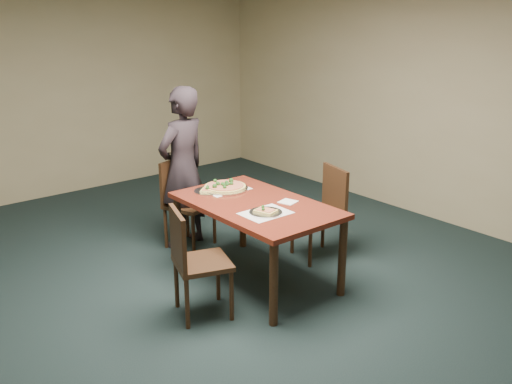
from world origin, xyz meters
TOP-DOWN VIEW (x-y plane):
  - ground at (0.00, 0.00)m, footprint 8.00×8.00m
  - room_shell at (0.00, 0.00)m, footprint 8.00×8.00m
  - dining_table at (0.34, 0.36)m, footprint 0.90×1.50m
  - chair_far at (0.29, 1.49)m, footprint 0.53×0.53m
  - chair_left at (-0.45, 0.19)m, footprint 0.53×0.53m
  - chair_right at (1.21, 0.36)m, footprint 0.51×0.51m
  - diner at (0.30, 1.49)m, footprint 0.68×0.53m
  - placemat_main at (0.37, 0.86)m, footprint 0.42×0.32m
  - placemat_near at (0.23, 0.11)m, footprint 0.40×0.30m
  - pizza_pan at (0.37, 0.86)m, footprint 0.43×0.43m
  - slice_plate_near at (0.23, 0.11)m, footprint 0.28×0.28m
  - slice_plate_far at (0.21, 0.89)m, footprint 0.28×0.28m
  - napkin at (0.57, 0.20)m, footprint 0.17×0.17m

SIDE VIEW (x-z plane):
  - ground at x=0.00m, z-range 0.00..0.00m
  - chair_far at x=0.29m, z-range 0.06..0.97m
  - chair_left at x=-0.45m, z-range 0.06..0.97m
  - chair_right at x=1.21m, z-range 0.06..0.97m
  - dining_table at x=0.34m, z-range 0.28..1.03m
  - placemat_main at x=0.37m, z-range 0.75..0.75m
  - placemat_near at x=0.23m, z-range 0.75..0.75m
  - napkin at x=0.57m, z-range 0.75..0.76m
  - slice_plate_far at x=0.21m, z-range 0.73..0.79m
  - slice_plate_near at x=0.23m, z-range 0.74..0.79m
  - pizza_pan at x=0.37m, z-range 0.74..0.81m
  - diner at x=0.30m, z-range 0.00..1.66m
  - room_shell at x=0.00m, z-range -2.26..5.74m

